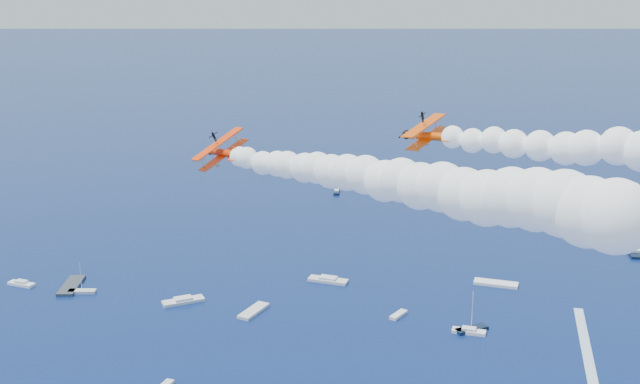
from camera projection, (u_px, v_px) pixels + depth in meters
The scene contains 5 objects.
biplane_lead at pixel (429, 136), 91.61m from camera, with size 6.85×7.68×4.63m, color #FA4C05, non-canonical shape.
biplane_trail at pixel (224, 153), 104.03m from camera, with size 7.22×8.09×4.88m, color #FF3505, non-canonical shape.
smoke_trail_trail at pixel (384, 179), 82.47m from camera, with size 57.40×15.19×10.58m, color white, non-canonical shape.
spectator_boats at pixel (517, 293), 187.21m from camera, with size 230.09×165.37×0.70m.
boat_wakes at pixel (602, 273), 200.50m from camera, with size 43.48×118.88×0.04m.
Camera 1 is at (67.83, -53.56, 74.02)m, focal length 44.76 mm.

